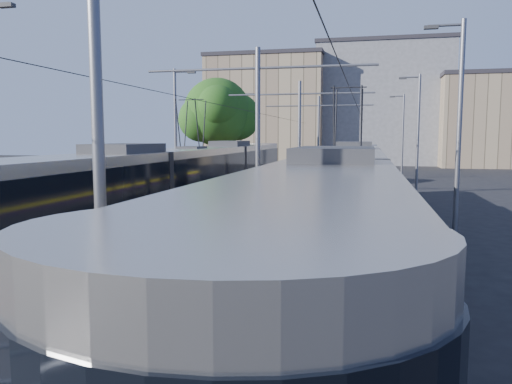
# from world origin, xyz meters

# --- Properties ---
(ground) EXTENTS (160.00, 160.00, 0.00)m
(ground) POSITION_xyz_m (0.00, 0.00, 0.00)
(ground) COLOR black
(ground) RESTS_ON ground
(platform) EXTENTS (4.00, 50.00, 0.30)m
(platform) POSITION_xyz_m (0.00, 17.00, 0.15)
(platform) COLOR gray
(platform) RESTS_ON ground
(tactile_strip_left) EXTENTS (0.70, 50.00, 0.01)m
(tactile_strip_left) POSITION_xyz_m (-1.45, 17.00, 0.30)
(tactile_strip_left) COLOR gray
(tactile_strip_left) RESTS_ON platform
(tactile_strip_right) EXTENTS (0.70, 50.00, 0.01)m
(tactile_strip_right) POSITION_xyz_m (1.45, 17.00, 0.30)
(tactile_strip_right) COLOR gray
(tactile_strip_right) RESTS_ON platform
(rails) EXTENTS (8.71, 70.00, 0.03)m
(rails) POSITION_xyz_m (0.00, 17.00, 0.02)
(rails) COLOR gray
(rails) RESTS_ON ground
(tram_left) EXTENTS (2.43, 32.22, 5.50)m
(tram_left) POSITION_xyz_m (-3.60, 10.23, 1.70)
(tram_left) COLOR black
(tram_left) RESTS_ON ground
(tram_right) EXTENTS (2.43, 31.91, 5.50)m
(tram_right) POSITION_xyz_m (3.60, 6.08, 1.86)
(tram_right) COLOR black
(tram_right) RESTS_ON ground
(catenary) EXTENTS (9.20, 70.00, 7.00)m
(catenary) POSITION_xyz_m (0.00, 14.15, 4.52)
(catenary) COLOR slate
(catenary) RESTS_ON platform
(street_lamps) EXTENTS (15.18, 38.22, 8.00)m
(street_lamps) POSITION_xyz_m (-0.00, 21.00, 4.18)
(street_lamps) COLOR slate
(street_lamps) RESTS_ON ground
(shelter) EXTENTS (1.10, 1.33, 2.53)m
(shelter) POSITION_xyz_m (1.06, 14.53, 1.63)
(shelter) COLOR black
(shelter) RESTS_ON platform
(tree) EXTENTS (5.70, 5.27, 8.28)m
(tree) POSITION_xyz_m (-6.72, 25.61, 5.60)
(tree) COLOR #382314
(tree) RESTS_ON ground
(building_left) EXTENTS (16.32, 12.24, 15.19)m
(building_left) POSITION_xyz_m (-10.00, 60.00, 7.61)
(building_left) COLOR gray
(building_left) RESTS_ON ground
(building_centre) EXTENTS (18.36, 14.28, 16.89)m
(building_centre) POSITION_xyz_m (6.00, 64.00, 8.45)
(building_centre) COLOR gray
(building_centre) RESTS_ON ground
(building_right) EXTENTS (14.28, 10.20, 11.81)m
(building_right) POSITION_xyz_m (20.00, 58.00, 5.91)
(building_right) COLOR gray
(building_right) RESTS_ON ground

